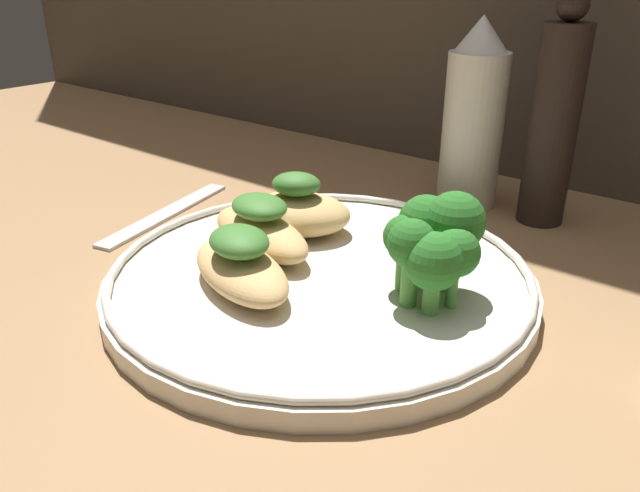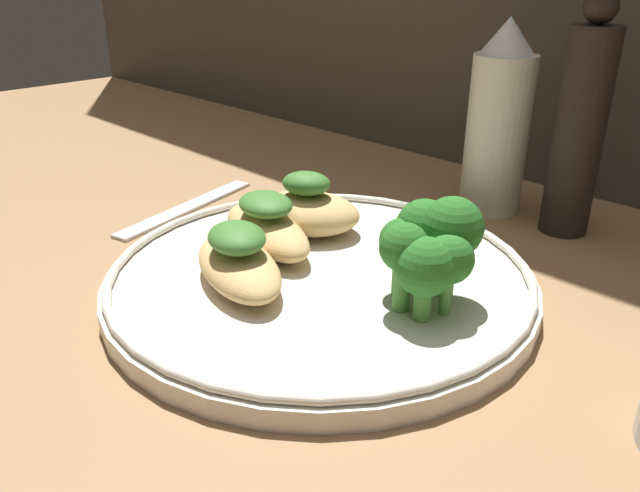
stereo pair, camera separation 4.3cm
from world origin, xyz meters
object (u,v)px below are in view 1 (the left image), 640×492
object	(u,v)px
sauce_bottle	(470,118)
pepper_grinder	(554,121)
broccoli_bunch	(434,240)
plate	(320,277)

from	to	relation	value
sauce_bottle	pepper_grinder	size ratio (longest dim) A/B	0.88
pepper_grinder	broccoli_bunch	bearing A→B (deg)	-88.77
broccoli_bunch	pepper_grinder	xyz separation A→B (cm)	(-0.44, 20.45, 3.54)
plate	sauce_bottle	size ratio (longest dim) A/B	1.75
sauce_bottle	pepper_grinder	distance (cm)	7.58
plate	broccoli_bunch	xyz separation A→B (cm)	(7.67, 1.78, 4.44)
plate	broccoli_bunch	size ratio (longest dim) A/B	4.10
sauce_bottle	plate	bearing A→B (deg)	-89.21
plate	sauce_bottle	xyz separation A→B (cm)	(-0.31, 22.23, 7.13)
broccoli_bunch	plate	bearing A→B (deg)	-166.95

